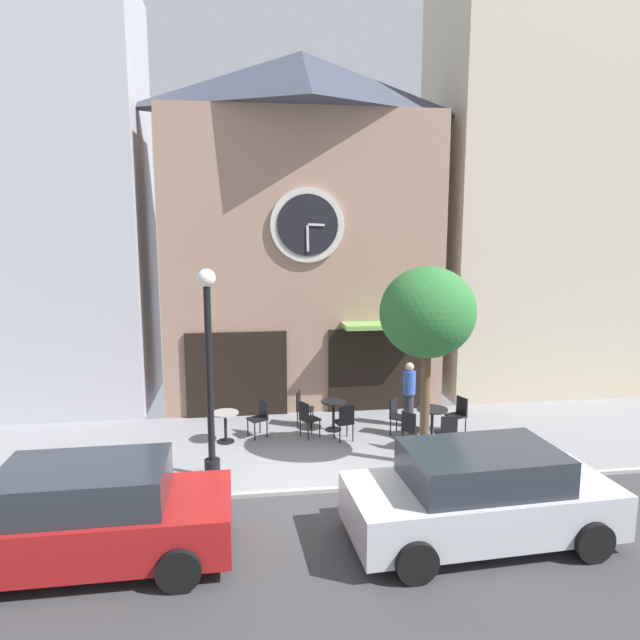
% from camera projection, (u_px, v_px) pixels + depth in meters
% --- Properties ---
extents(ground_plane, '(27.70, 10.30, 0.13)m').
position_uv_depth(ground_plane, '(315.00, 501.00, 10.76)').
color(ground_plane, gray).
extents(clock_building, '(7.67, 3.66, 9.75)m').
position_uv_depth(clock_building, '(302.00, 228.00, 16.20)').
color(clock_building, '#9E7A66').
rests_on(clock_building, ground_plane).
extents(neighbor_building_left, '(5.17, 3.71, 11.48)m').
position_uv_depth(neighbor_building_left, '(49.00, 202.00, 15.79)').
color(neighbor_building_left, '#B2B2BC').
rests_on(neighbor_building_left, ground_plane).
extents(neighbor_building_right, '(6.16, 4.06, 12.99)m').
position_uv_depth(neighbor_building_right, '(534.00, 180.00, 17.79)').
color(neighbor_building_right, beige).
rests_on(neighbor_building_right, ground_plane).
extents(street_lamp, '(0.36, 0.36, 4.26)m').
position_uv_depth(street_lamp, '(209.00, 374.00, 11.42)').
color(street_lamp, black).
rests_on(street_lamp, ground_plane).
extents(street_tree, '(2.01, 1.80, 4.26)m').
position_uv_depth(street_tree, '(428.00, 314.00, 11.84)').
color(street_tree, brown).
rests_on(street_tree, ground_plane).
extents(cafe_table_center_right, '(0.64, 0.64, 0.73)m').
position_uv_depth(cafe_table_center_right, '(225.00, 422.00, 13.55)').
color(cafe_table_center_right, black).
rests_on(cafe_table_center_right, ground_plane).
extents(cafe_table_leftmost, '(0.62, 0.62, 0.76)m').
position_uv_depth(cafe_table_leftmost, '(334.00, 411.00, 14.36)').
color(cafe_table_leftmost, black).
rests_on(cafe_table_leftmost, ground_plane).
extents(cafe_table_near_door, '(0.74, 0.74, 0.77)m').
position_uv_depth(cafe_table_near_door, '(432.00, 417.00, 13.71)').
color(cafe_table_near_door, black).
rests_on(cafe_table_near_door, ground_plane).
extents(cafe_chair_under_awning, '(0.56, 0.56, 0.90)m').
position_uv_depth(cafe_chair_under_awning, '(397.00, 414.00, 14.05)').
color(cafe_chair_under_awning, black).
rests_on(cafe_chair_under_awning, ground_plane).
extents(cafe_chair_by_entrance, '(0.54, 0.54, 0.90)m').
position_uv_depth(cafe_chair_by_entrance, '(307.00, 417.00, 13.84)').
color(cafe_chair_by_entrance, black).
rests_on(cafe_chair_by_entrance, ground_plane).
extents(cafe_chair_mid_row, '(0.51, 0.51, 0.90)m').
position_uv_depth(cafe_chair_mid_row, '(459.00, 412.00, 14.17)').
color(cafe_chair_mid_row, black).
rests_on(cafe_chair_mid_row, ground_plane).
extents(cafe_chair_facing_street, '(0.48, 0.48, 0.90)m').
position_uv_depth(cafe_chair_facing_street, '(345.00, 420.00, 13.60)').
color(cafe_chair_facing_street, black).
rests_on(cafe_chair_facing_street, ground_plane).
extents(cafe_chair_facing_wall, '(0.56, 0.56, 0.90)m').
position_uv_depth(cafe_chair_facing_wall, '(411.00, 427.00, 13.11)').
color(cafe_chair_facing_wall, black).
rests_on(cafe_chair_facing_wall, ground_plane).
extents(cafe_chair_left_end, '(0.54, 0.54, 0.90)m').
position_uv_depth(cafe_chair_left_end, '(260.00, 415.00, 13.94)').
color(cafe_chair_left_end, black).
rests_on(cafe_chair_left_end, ground_plane).
extents(cafe_chair_right_end, '(0.50, 0.50, 0.90)m').
position_uv_depth(cafe_chair_right_end, '(302.00, 406.00, 14.68)').
color(cafe_chair_right_end, black).
rests_on(cafe_chair_right_end, ground_plane).
extents(cafe_chair_near_tree, '(0.41, 0.41, 0.90)m').
position_uv_depth(cafe_chair_near_tree, '(447.00, 431.00, 12.87)').
color(cafe_chair_near_tree, black).
rests_on(cafe_chair_near_tree, ground_plane).
extents(pedestrian_blue, '(0.39, 0.39, 1.67)m').
position_uv_depth(pedestrian_blue, '(409.00, 393.00, 14.60)').
color(pedestrian_blue, '#2D2D38').
rests_on(pedestrian_blue, ground_plane).
extents(parked_car_red, '(4.32, 2.06, 1.55)m').
position_uv_depth(parked_car_red, '(86.00, 516.00, 8.61)').
color(parked_car_red, maroon).
rests_on(parked_car_red, ground_plane).
extents(parked_car_silver, '(4.39, 2.20, 1.55)m').
position_uv_depth(parked_car_silver, '(480.00, 496.00, 9.26)').
color(parked_car_silver, '#B7BABF').
rests_on(parked_car_silver, ground_plane).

